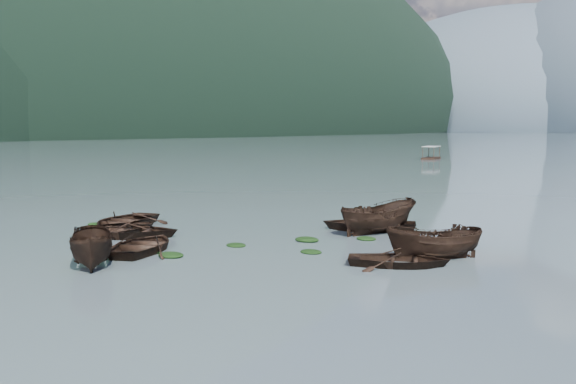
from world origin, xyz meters
The scene contains 20 objects.
ground_plane centered at (0.00, 0.00, 0.00)m, with size 2400.00×2400.00×0.00m, color slate.
haze_mtn_a centered at (-260.00, 900.00, 0.00)m, with size 520.00×520.00×280.00m, color #475666.
rowboat_0 centered at (-5.59, 4.73, 0.00)m, with size 3.27×4.59×0.95m, color black.
rowboat_1 centered at (-4.56, 4.78, 0.00)m, with size 3.46×4.85×1.00m, color black.
rowboat_2 centered at (-0.46, -0.52, 0.00)m, with size 1.69×4.50×1.74m, color black.
rowboat_3 centered at (-1.17, 2.73, 0.00)m, with size 3.29×4.61×0.95m, color black.
rowboat_4 centered at (9.41, 6.88, 0.00)m, with size 2.91×4.07×0.84m, color black.
rowboat_5 centered at (10.04, 8.87, 0.00)m, with size 1.64×4.37×1.69m, color black.
rowboat_6 centered at (-7.62, 6.84, 0.00)m, with size 3.66×5.12×1.06m, color black.
rowboat_7 centered at (3.91, 14.10, 0.00)m, with size 3.59×5.02×1.04m, color black.
rowboat_8 centered at (4.88, 13.45, 0.00)m, with size 1.89×5.02×1.94m, color black.
weed_clump_0 centered at (-3.74, 2.15, 0.00)m, with size 0.94×0.77×0.21m, color black.
weed_clump_1 centered at (-0.64, 2.71, 0.00)m, with size 0.94×0.75×0.21m, color black.
weed_clump_2 centered at (0.70, 2.63, 0.00)m, with size 1.20×0.96×0.26m, color black.
weed_clump_3 centered at (5.36, 11.32, 0.00)m, with size 1.00×0.85×0.22m, color black.
weed_clump_4 centered at (5.07, 6.93, 0.00)m, with size 1.03×0.81×0.21m, color black.
weed_clump_5 centered at (-9.42, 6.24, 0.00)m, with size 0.97×0.79×0.21m, color black.
weed_clump_6 centered at (1.32, 6.16, 0.00)m, with size 0.99×0.83×0.21m, color black.
weed_clump_7 centered at (3.22, 9.23, 0.00)m, with size 1.24×0.99×0.27m, color black.
pontoon_left centered at (-25.60, 87.77, 0.00)m, with size 2.35×5.63×2.16m, color black, non-canonical shape.
Camera 1 is at (21.02, -16.13, 5.57)m, focal length 40.00 mm.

